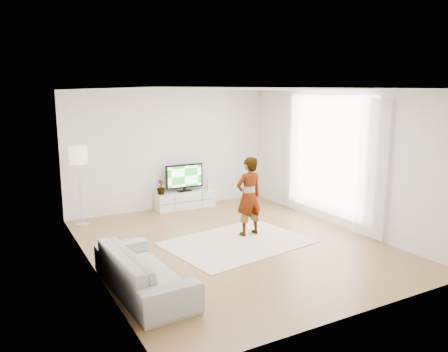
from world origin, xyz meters
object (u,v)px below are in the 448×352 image
rug (237,242)px  sofa (144,270)px  floor_lamp (78,159)px  player (249,196)px  media_console (185,200)px  television (184,177)px

rug → sofa: size_ratio=1.21×
rug → floor_lamp: size_ratio=1.51×
player → floor_lamp: 3.58m
rug → sofa: 2.42m
media_console → sofa: (-2.31, -3.82, 0.10)m
television → player: bearing=-84.0°
television → rug: 2.89m
player → sofa: 2.95m
rug → player: bearing=34.1°
media_console → television: television is taller
floor_lamp → player: bearing=-39.4°
television → rug: television is taller
media_console → player: size_ratio=0.94×
television → player: player is taller
television → sofa: 4.52m
player → sofa: bearing=23.5°
rug → floor_lamp: bearing=132.3°
rug → sofa: bearing=-153.6°
floor_lamp → media_console: bearing=5.2°
rug → player: (0.42, 0.29, 0.77)m
player → sofa: (-2.58, -1.36, -0.48)m
media_console → rug: (-0.16, -2.75, -0.20)m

